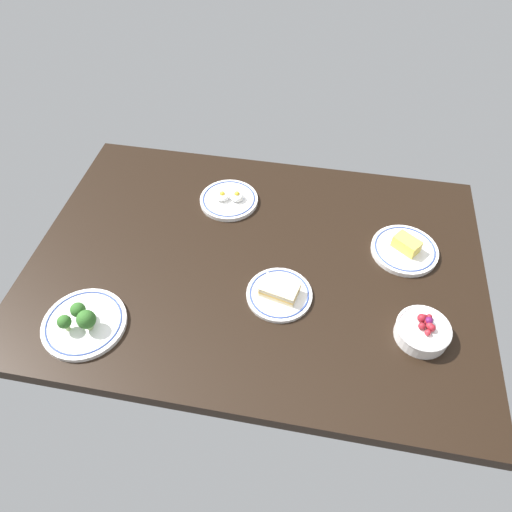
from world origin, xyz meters
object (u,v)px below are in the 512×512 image
plate_eggs (229,199)px  plate_broccoli (83,322)px  plate_cheese (405,249)px  bowl_berries (423,331)px  plate_sandwich (279,293)px

plate_eggs → plate_broccoli: size_ratio=0.86×
plate_cheese → bowl_berries: size_ratio=1.41×
plate_sandwich → plate_eggs: bearing=-57.8°
plate_sandwich → plate_cheese: bearing=-146.6°
plate_eggs → plate_sandwich: bearing=122.2°
plate_cheese → bowl_berries: (-3.43, 27.93, 1.12)cm
plate_broccoli → plate_sandwich: bearing=-159.0°
plate_cheese → plate_broccoli: (81.02, 40.33, 0.39)cm
bowl_berries → plate_broccoli: bearing=8.4°
plate_cheese → plate_sandwich: 40.03cm
plate_cheese → plate_sandwich: plate_cheese is taller
plate_cheese → bowl_berries: bowl_berries is taller
plate_eggs → plate_broccoli: 58.32cm
plate_sandwich → plate_broccoli: plate_broccoli is taller
plate_sandwich → bowl_berries: bearing=170.9°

